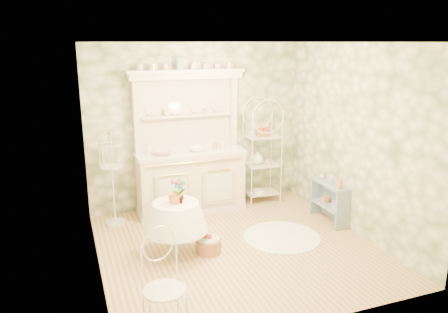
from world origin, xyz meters
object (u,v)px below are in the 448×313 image
object	(u,v)px
round_table	(176,230)
floor_basket	(208,244)
bakers_rack	(262,151)
kitchen_dresser	(190,143)
birdcage_stand	(113,178)
cafe_chair	(164,289)
side_shelf	(330,203)

from	to	relation	value
round_table	floor_basket	distance (m)	0.47
bakers_rack	floor_basket	world-z (taller)	bakers_rack
kitchen_dresser	round_table	xyz separation A→B (m)	(-0.62, -1.43, -0.81)
kitchen_dresser	birdcage_stand	world-z (taller)	kitchen_dresser
cafe_chair	floor_basket	distance (m)	1.72
round_table	birdcage_stand	size ratio (longest dim) A/B	0.46
floor_basket	cafe_chair	bearing A→B (deg)	-122.45
kitchen_dresser	round_table	size ratio (longest dim) A/B	3.40
kitchen_dresser	round_table	bearing A→B (deg)	-113.28
kitchen_dresser	side_shelf	world-z (taller)	kitchen_dresser
cafe_chair	birdcage_stand	size ratio (longest dim) A/B	0.63
side_shelf	kitchen_dresser	bearing A→B (deg)	145.57
side_shelf	birdcage_stand	bearing A→B (deg)	159.25
round_table	cafe_chair	distance (m)	1.61
bakers_rack	birdcage_stand	size ratio (longest dim) A/B	1.22
birdcage_stand	kitchen_dresser	bearing A→B (deg)	6.15
kitchen_dresser	round_table	distance (m)	1.75
side_shelf	birdcage_stand	size ratio (longest dim) A/B	0.46
cafe_chair	round_table	bearing A→B (deg)	51.71
birdcage_stand	floor_basket	distance (m)	1.85
bakers_rack	round_table	world-z (taller)	bakers_rack
side_shelf	cafe_chair	bearing A→B (deg)	-151.65
kitchen_dresser	birdcage_stand	distance (m)	1.32
cafe_chair	floor_basket	world-z (taller)	cafe_chair
cafe_chair	bakers_rack	bearing A→B (deg)	31.01
round_table	birdcage_stand	distance (m)	1.50
side_shelf	birdcage_stand	xyz separation A→B (m)	(-3.13, 1.05, 0.44)
floor_basket	round_table	bearing A→B (deg)	166.36
bakers_rack	cafe_chair	size ratio (longest dim) A/B	1.95
bakers_rack	cafe_chair	bearing A→B (deg)	-126.59
bakers_rack	kitchen_dresser	bearing A→B (deg)	-176.95
birdcage_stand	floor_basket	world-z (taller)	birdcage_stand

